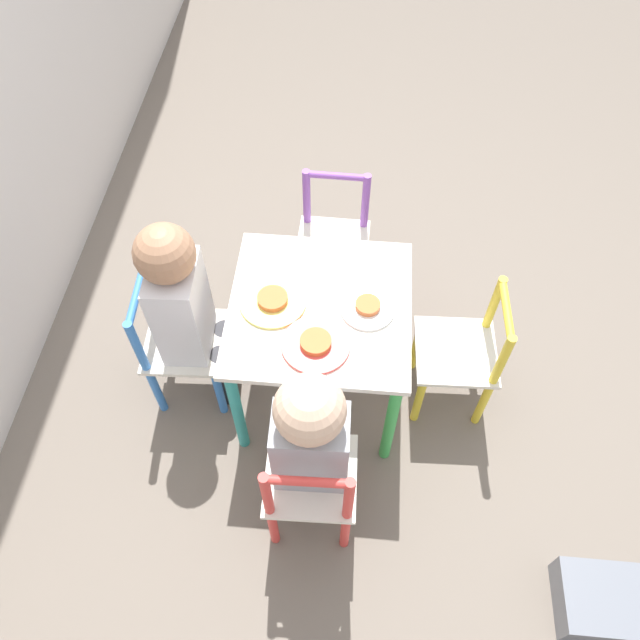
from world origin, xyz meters
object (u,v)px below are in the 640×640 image
at_px(child_left, 311,437).
at_px(plate_front, 368,307).
at_px(plate_left, 316,344).
at_px(chair_red, 310,486).
at_px(plate_back, 273,301).
at_px(chair_yellow, 462,354).
at_px(storage_bin, 603,602).
at_px(chair_purple, 333,243).
at_px(child_back, 185,304).
at_px(kids_table, 320,322).
at_px(chair_blue, 179,344).

xyz_separation_m(child_left, plate_front, (0.40, -0.13, 0.05)).
bearing_deg(plate_left, chair_red, -177.72).
bearing_deg(plate_front, plate_back, 90.00).
distance_m(chair_red, plate_left, 0.40).
bearing_deg(plate_left, plate_front, -45.00).
xyz_separation_m(chair_yellow, storage_bin, (-0.68, -0.41, -0.20)).
distance_m(chair_purple, child_back, 0.67).
distance_m(kids_table, child_back, 0.41).
height_order(child_left, plate_back, child_left).
distance_m(chair_yellow, plate_front, 0.40).
xyz_separation_m(kids_table, plate_front, (-0.00, -0.14, 0.09)).
bearing_deg(child_back, chair_purple, -43.29).
bearing_deg(kids_table, chair_red, -178.41).
bearing_deg(chair_yellow, chair_blue, -89.66).
height_order(plate_back, plate_left, same).
relative_size(chair_purple, plate_back, 2.60).
distance_m(child_left, storage_bin, 0.98).
xyz_separation_m(plate_left, storage_bin, (-0.52, -0.87, -0.44)).
relative_size(chair_purple, plate_front, 3.18).
bearing_deg(chair_red, storage_bin, 165.51).
height_order(chair_blue, plate_front, same).
bearing_deg(chair_purple, chair_yellow, -43.42).
bearing_deg(plate_back, plate_front, -90.00).
height_order(chair_yellow, storage_bin, chair_yellow).
relative_size(plate_back, plate_front, 1.22).
height_order(chair_yellow, plate_back, same).
distance_m(chair_red, plate_back, 0.55).
bearing_deg(child_left, chair_purple, -91.43).
distance_m(chair_blue, child_left, 0.64).
height_order(kids_table, plate_front, plate_front).
distance_m(plate_left, plate_front, 0.20).
relative_size(kids_table, plate_back, 2.70).
height_order(chair_red, chair_purple, same).
height_order(plate_back, storage_bin, plate_back).
relative_size(chair_yellow, storage_bin, 2.02).
distance_m(chair_yellow, plate_back, 0.65).
relative_size(child_back, plate_left, 4.02).
relative_size(child_left, plate_left, 3.72).
bearing_deg(child_back, kids_table, -90.00).
height_order(chair_purple, child_left, child_left).
distance_m(chair_blue, plate_left, 0.54).
bearing_deg(plate_front, chair_yellow, -87.02).
xyz_separation_m(chair_red, plate_back, (0.46, 0.15, 0.24)).
relative_size(kids_table, plate_left, 2.75).
bearing_deg(plate_front, child_left, 162.20).
bearing_deg(chair_red, kids_table, -90.00).
bearing_deg(storage_bin, chair_red, 77.10).
bearing_deg(plate_left, kids_table, -0.00).
xyz_separation_m(plate_back, plate_front, (-0.00, -0.28, -0.00)).
bearing_deg(plate_back, child_back, 94.23).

